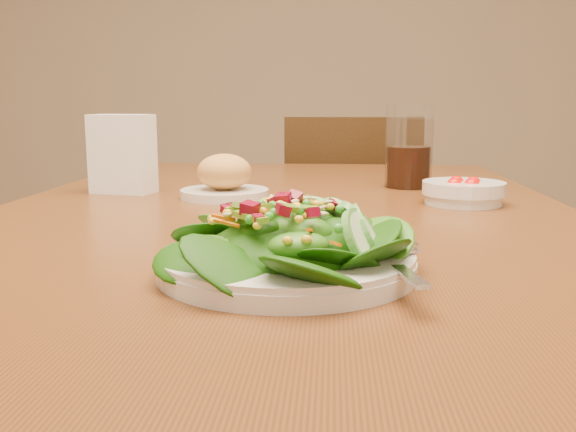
# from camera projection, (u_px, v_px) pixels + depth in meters

# --- Properties ---
(dining_table) EXTENTS (0.90, 1.40, 0.75)m
(dining_table) POSITION_uv_depth(u_px,v_px,m) (283.00, 272.00, 1.01)
(dining_table) COLOR brown
(dining_table) RESTS_ON ground_plane
(chair_far) EXTENTS (0.41, 0.42, 0.87)m
(chair_far) POSITION_uv_depth(u_px,v_px,m) (349.00, 252.00, 1.95)
(chair_far) COLOR #301D0B
(chair_far) RESTS_ON ground_plane
(salad_plate) EXTENTS (0.25, 0.25, 0.07)m
(salad_plate) POSITION_uv_depth(u_px,v_px,m) (296.00, 247.00, 0.61)
(salad_plate) COLOR silver
(salad_plate) RESTS_ON dining_table
(bread_plate) EXTENTS (0.15, 0.15, 0.08)m
(bread_plate) POSITION_uv_depth(u_px,v_px,m) (224.00, 180.00, 1.09)
(bread_plate) COLOR silver
(bread_plate) RESTS_ON dining_table
(tomato_bowl) EXTENTS (0.13, 0.13, 0.04)m
(tomato_bowl) POSITION_uv_depth(u_px,v_px,m) (463.00, 192.00, 1.03)
(tomato_bowl) COLOR silver
(tomato_bowl) RESTS_ON dining_table
(drinking_glass) EXTENTS (0.09, 0.09, 0.16)m
(drinking_glass) POSITION_uv_depth(u_px,v_px,m) (409.00, 152.00, 1.22)
(drinking_glass) COLOR silver
(drinking_glass) RESTS_ON dining_table
(napkin_holder) EXTENTS (0.12, 0.08, 0.14)m
(napkin_holder) POSITION_uv_depth(u_px,v_px,m) (122.00, 152.00, 1.14)
(napkin_holder) COLOR white
(napkin_holder) RESTS_ON dining_table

